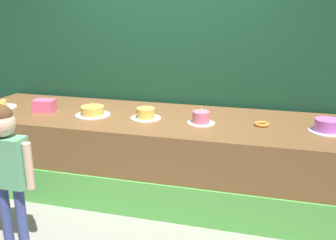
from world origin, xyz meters
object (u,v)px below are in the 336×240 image
Objects in this scene: child_figure at (6,157)px; cake_far_left at (0,105)px; cake_center at (146,114)px; cake_far_right at (327,126)px; donut at (262,124)px; cake_right at (201,118)px; cake_left at (93,111)px; pink_box at (45,106)px.

child_figure is 3.41× the size of cake_far_left.
cake_center is at bearing 0.80° from cake_far_left.
cake_far_right reaches higher than cake_center.
donut is 0.57m from cake_right.
donut is 0.56m from cake_far_right.
child_figure reaches higher than cake_far_left.
child_figure is 8.46× the size of donut.
cake_far_left is 0.96× the size of cake_left.
child_figure is 3.28× the size of cake_left.
cake_center is (0.56, 0.03, 0.00)m from cake_left.
cake_far_right is at bearing 2.25° from cake_right.
cake_far_left is 1.14× the size of cake_center.
cake_left is at bearing 80.05° from child_figure.
cake_left reaches higher than donut.
pink_box is at bearing 108.18° from child_figure.
cake_far_left is 1.68m from cake_center.
cake_far_left is at bearing 129.67° from child_figure.
donut is 2.80m from cake_far_left.
cake_right is at bearing -177.75° from cake_far_right.
child_figure reaches higher than cake_right.
donut is 0.46× the size of cake_far_right.
pink_box is 0.80× the size of cake_right.
cake_right is (0.56, -0.02, 0.01)m from cake_center.
pink_box is 0.56m from cake_left.
cake_right reaches higher than cake_far_right.
cake_far_right is at bearing 1.40° from cake_left.
cake_center is (-1.12, -0.06, 0.03)m from donut.
cake_left reaches higher than cake_far_right.
cake_far_left is (-2.79, -0.08, 0.01)m from donut.
cake_left is 1.35× the size of cake_right.
pink_box is 2.80m from cake_far_right.
child_figure is 5.51× the size of pink_box.
cake_left reaches higher than cake_center.
child_figure is 3.88× the size of cake_far_right.
cake_far_right is (1.12, 0.04, 0.00)m from cake_right.
cake_left reaches higher than cake_far_left.
child_figure is 4.41× the size of cake_right.
cake_left is at bearing -178.60° from cake_far_right.
donut is 0.46× the size of cake_center.
cake_right reaches higher than cake_far_left.
cake_far_left reaches higher than cake_center.
pink_box is 0.70× the size of cake_center.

